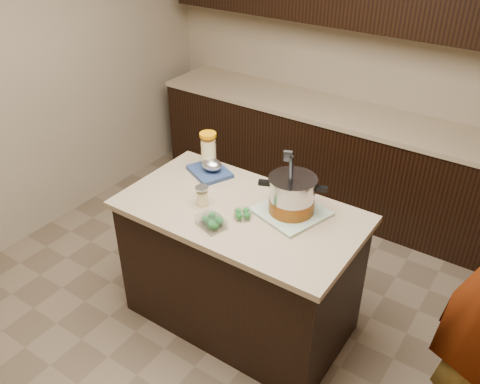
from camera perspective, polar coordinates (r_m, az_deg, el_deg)
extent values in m
plane|color=brown|center=(3.60, 0.00, -13.84)|extent=(4.00, 4.00, 0.00)
cube|color=tan|center=(4.48, 15.06, 15.05)|extent=(4.00, 0.04, 2.70)
cube|color=tan|center=(4.17, -23.94, 12.17)|extent=(0.04, 4.00, 2.70)
cube|color=black|center=(4.57, 12.09, 3.17)|extent=(3.60, 0.60, 0.86)
cube|color=tan|center=(4.37, 12.76, 8.33)|extent=(3.60, 0.63, 0.04)
cube|color=black|center=(3.31, 0.00, -8.67)|extent=(1.40, 0.75, 0.86)
cube|color=tan|center=(3.03, 0.00, -2.24)|extent=(1.46, 0.81, 0.04)
cube|color=#5A865A|center=(2.99, 5.73, -2.22)|extent=(0.45, 0.45, 0.02)
cylinder|color=#B7B7BC|center=(2.93, 5.85, -0.40)|extent=(0.34, 0.34, 0.21)
cylinder|color=brown|center=(2.96, 5.79, -1.39)|extent=(0.35, 0.35, 0.08)
cylinder|color=#B7B7BC|center=(2.87, 5.97, 1.45)|extent=(0.37, 0.37, 0.01)
cube|color=black|center=(2.91, 2.73, 1.05)|extent=(0.07, 0.06, 0.03)
cube|color=black|center=(2.89, 9.15, 0.33)|extent=(0.07, 0.06, 0.03)
cylinder|color=black|center=(2.82, 5.76, 2.23)|extent=(0.06, 0.11, 0.25)
cylinder|color=#F2E094|center=(3.38, -3.54, 4.18)|extent=(0.12, 0.12, 0.22)
cylinder|color=white|center=(3.37, -3.55, 4.39)|extent=(0.13, 0.13, 0.25)
cylinder|color=orange|center=(3.31, -3.63, 6.41)|extent=(0.14, 0.14, 0.02)
cylinder|color=#F2E094|center=(3.05, -4.26, -0.72)|extent=(0.07, 0.07, 0.08)
cylinder|color=white|center=(3.04, -4.27, -0.52)|extent=(0.08, 0.08, 0.11)
cylinder|color=silver|center=(3.01, -4.32, 0.52)|extent=(0.08, 0.08, 0.02)
cylinder|color=silver|center=(2.93, 0.29, -2.51)|extent=(0.14, 0.14, 0.05)
cylinder|color=silver|center=(2.88, -3.20, -3.26)|extent=(0.14, 0.14, 0.06)
cube|color=silver|center=(2.87, -3.26, -3.37)|extent=(0.19, 0.16, 0.06)
cube|color=navy|center=(3.38, -3.43, 2.30)|extent=(0.34, 0.31, 0.03)
ellipsoid|color=silver|center=(3.34, -3.21, 2.99)|extent=(0.14, 0.11, 0.08)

